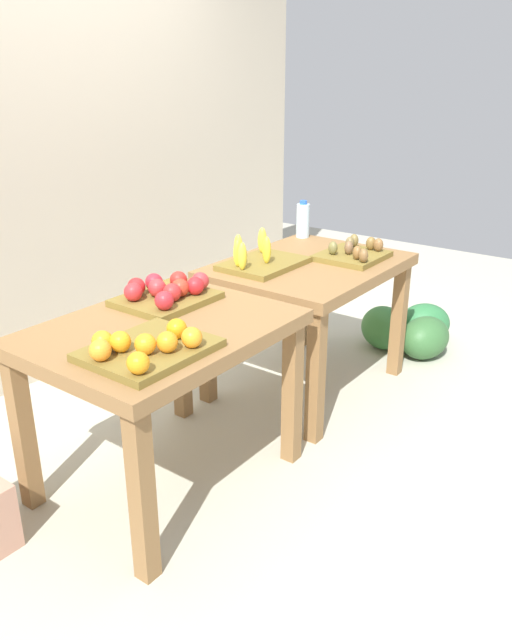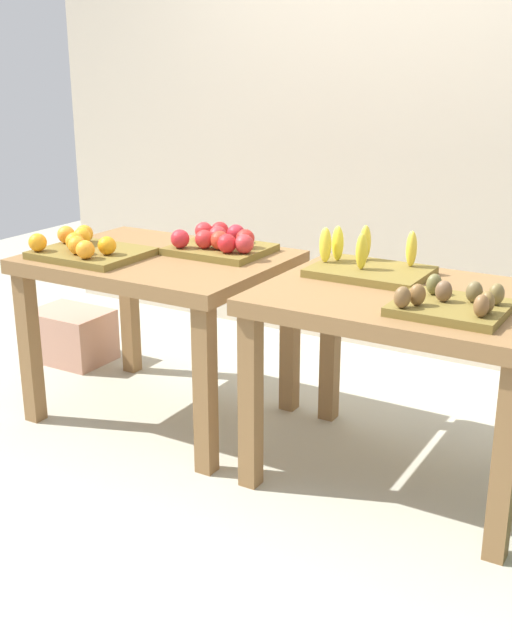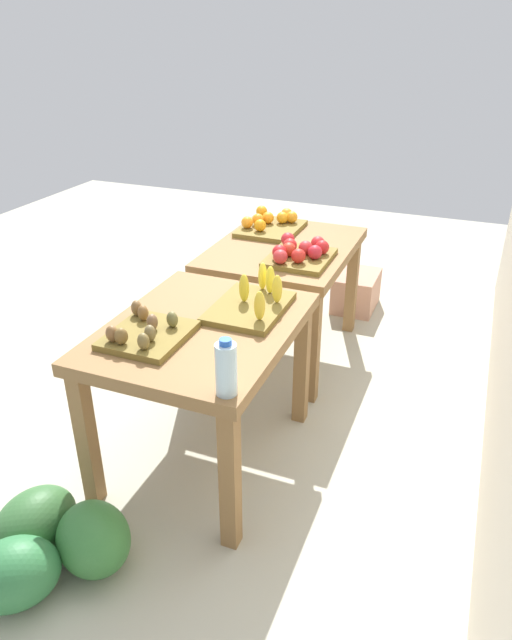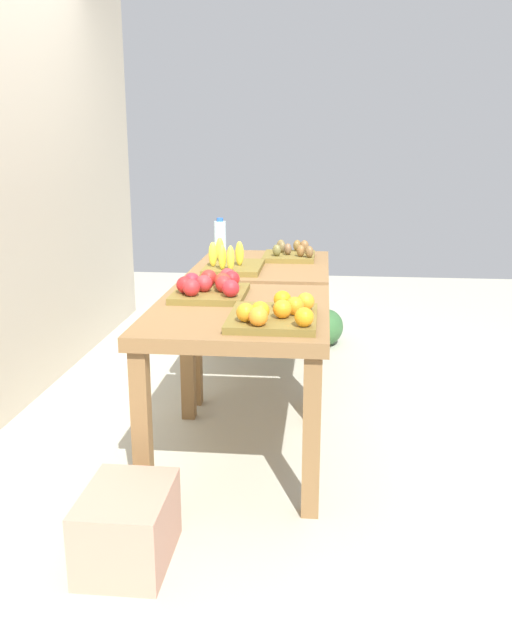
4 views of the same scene
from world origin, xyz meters
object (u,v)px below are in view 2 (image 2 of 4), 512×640
banana_crate (367,265)px  kiwi_bin (452,304)px  display_table_right (407,321)px  cardboard_produce_box (72,335)px  display_table_left (159,279)px  apple_bin (220,243)px  orange_bin (85,248)px

banana_crate → kiwi_bin: bearing=-36.2°
display_table_right → banana_crate: 0.31m
display_table_right → cardboard_produce_box: 2.04m
display_table_left → display_table_right: same height
display_table_right → cardboard_produce_box: bearing=171.3°
apple_bin → cardboard_produce_box: bearing=172.5°
apple_bin → kiwi_bin: bearing=-16.0°
display_table_left → display_table_right: (1.12, 0.00, 0.00)m
kiwi_bin → cardboard_produce_box: 2.29m
display_table_right → orange_bin: (-1.37, -0.18, 0.15)m
display_table_left → apple_bin: 0.31m
display_table_left → banana_crate: banana_crate is taller
apple_bin → cardboard_produce_box: 1.23m
apple_bin → banana_crate: (0.68, -0.00, -0.01)m
orange_bin → banana_crate: (1.14, 0.34, -0.00)m
apple_bin → kiwi_bin: (1.11, -0.32, -0.01)m
cardboard_produce_box → kiwi_bin: bearing=-12.0°
cardboard_produce_box → display_table_right: bearing=-8.7°
display_table_left → apple_bin: apple_bin is taller
apple_bin → kiwi_bin: 1.16m
orange_bin → apple_bin: apple_bin is taller
display_table_right → banana_crate: bearing=145.4°
orange_bin → banana_crate: bearing=16.6°
display_table_left → apple_bin: bearing=38.1°
display_table_right → cardboard_produce_box: size_ratio=2.60×
display_table_left → banana_crate: size_ratio=2.36×
cardboard_produce_box → orange_bin: bearing=-39.3°
display_table_left → kiwi_bin: (1.32, -0.16, 0.14)m
cardboard_produce_box → apple_bin: bearing=-7.5°
orange_bin → banana_crate: banana_crate is taller
banana_crate → cardboard_produce_box: size_ratio=1.10×
banana_crate → display_table_left: bearing=-169.9°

